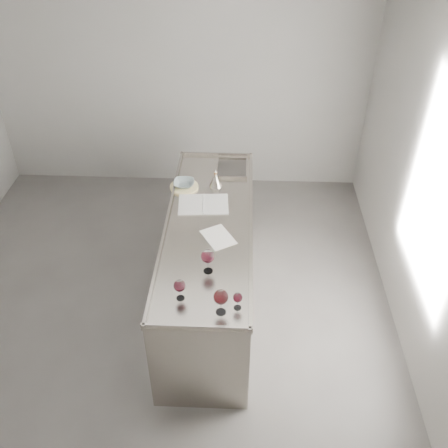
{
  "coord_description": "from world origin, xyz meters",
  "views": [
    {
      "loc": [
        0.79,
        -3.15,
        3.59
      ],
      "look_at": [
        0.64,
        0.19,
        1.02
      ],
      "focal_mm": 40.0,
      "sensor_mm": 36.0,
      "label": 1
    }
  ],
  "objects_px": {
    "wine_glass_small": "(238,298)",
    "counter": "(210,263)",
    "wine_glass_left": "(180,286)",
    "wine_glass_right": "(221,298)",
    "ceramic_bowl": "(184,184)",
    "wine_funnel": "(216,181)",
    "notebook": "(203,204)",
    "wine_glass_middle": "(208,257)"
  },
  "relations": [
    {
      "from": "counter",
      "to": "notebook",
      "type": "xyz_separation_m",
      "value": [
        -0.07,
        0.28,
        0.47
      ]
    },
    {
      "from": "wine_glass_small",
      "to": "notebook",
      "type": "distance_m",
      "value": 1.31
    },
    {
      "from": "notebook",
      "to": "ceramic_bowl",
      "type": "bearing_deg",
      "value": 122.5
    },
    {
      "from": "wine_glass_left",
      "to": "notebook",
      "type": "distance_m",
      "value": 1.19
    },
    {
      "from": "wine_glass_small",
      "to": "wine_glass_right",
      "type": "bearing_deg",
      "value": -158.39
    },
    {
      "from": "notebook",
      "to": "ceramic_bowl",
      "type": "height_order",
      "value": "ceramic_bowl"
    },
    {
      "from": "notebook",
      "to": "ceramic_bowl",
      "type": "relative_size",
      "value": 2.37
    },
    {
      "from": "wine_glass_small",
      "to": "wine_funnel",
      "type": "bearing_deg",
      "value": 98.83
    },
    {
      "from": "wine_glass_middle",
      "to": "wine_funnel",
      "type": "height_order",
      "value": "wine_glass_middle"
    },
    {
      "from": "counter",
      "to": "ceramic_bowl",
      "type": "relative_size",
      "value": 12.06
    },
    {
      "from": "wine_glass_left",
      "to": "ceramic_bowl",
      "type": "distance_m",
      "value": 1.48
    },
    {
      "from": "counter",
      "to": "wine_funnel",
      "type": "xyz_separation_m",
      "value": [
        0.03,
        0.6,
        0.53
      ]
    },
    {
      "from": "wine_glass_left",
      "to": "wine_glass_right",
      "type": "relative_size",
      "value": 0.83
    },
    {
      "from": "ceramic_bowl",
      "to": "wine_funnel",
      "type": "distance_m",
      "value": 0.31
    },
    {
      "from": "wine_glass_right",
      "to": "wine_glass_small",
      "type": "distance_m",
      "value": 0.13
    },
    {
      "from": "counter",
      "to": "wine_glass_right",
      "type": "distance_m",
      "value": 1.21
    },
    {
      "from": "notebook",
      "to": "wine_funnel",
      "type": "xyz_separation_m",
      "value": [
        0.1,
        0.32,
        0.05
      ]
    },
    {
      "from": "counter",
      "to": "wine_glass_middle",
      "type": "distance_m",
      "value": 0.87
    },
    {
      "from": "wine_glass_left",
      "to": "wine_glass_small",
      "type": "height_order",
      "value": "wine_glass_left"
    },
    {
      "from": "counter",
      "to": "ceramic_bowl",
      "type": "height_order",
      "value": "ceramic_bowl"
    },
    {
      "from": "wine_glass_middle",
      "to": "wine_glass_small",
      "type": "height_order",
      "value": "wine_glass_middle"
    },
    {
      "from": "notebook",
      "to": "counter",
      "type": "bearing_deg",
      "value": -80.34
    },
    {
      "from": "wine_glass_right",
      "to": "wine_glass_small",
      "type": "relative_size",
      "value": 1.48
    },
    {
      "from": "wine_funnel",
      "to": "wine_glass_right",
      "type": "bearing_deg",
      "value": -85.44
    },
    {
      "from": "wine_funnel",
      "to": "counter",
      "type": "bearing_deg",
      "value": -92.73
    },
    {
      "from": "counter",
      "to": "wine_funnel",
      "type": "height_order",
      "value": "wine_funnel"
    },
    {
      "from": "ceramic_bowl",
      "to": "wine_funnel",
      "type": "relative_size",
      "value": 1.07
    },
    {
      "from": "wine_glass_left",
      "to": "wine_funnel",
      "type": "height_order",
      "value": "wine_funnel"
    },
    {
      "from": "wine_glass_middle",
      "to": "wine_glass_small",
      "type": "bearing_deg",
      "value": -57.81
    },
    {
      "from": "wine_glass_left",
      "to": "wine_glass_small",
      "type": "bearing_deg",
      "value": -10.38
    },
    {
      "from": "wine_glass_left",
      "to": "notebook",
      "type": "bearing_deg",
      "value": 86.32
    },
    {
      "from": "counter",
      "to": "wine_glass_small",
      "type": "bearing_deg",
      "value": -74.44
    },
    {
      "from": "wine_glass_right",
      "to": "wine_glass_small",
      "type": "bearing_deg",
      "value": 21.61
    },
    {
      "from": "wine_glass_small",
      "to": "wine_funnel",
      "type": "height_order",
      "value": "wine_funnel"
    },
    {
      "from": "ceramic_bowl",
      "to": "wine_glass_middle",
      "type": "bearing_deg",
      "value": -74.97
    },
    {
      "from": "wine_funnel",
      "to": "ceramic_bowl",
      "type": "bearing_deg",
      "value": -172.28
    },
    {
      "from": "wine_glass_middle",
      "to": "notebook",
      "type": "relative_size",
      "value": 0.44
    },
    {
      "from": "wine_glass_middle",
      "to": "wine_funnel",
      "type": "xyz_separation_m",
      "value": [
        -0.01,
        1.21,
        -0.09
      ]
    },
    {
      "from": "counter",
      "to": "wine_glass_left",
      "type": "bearing_deg",
      "value": -98.96
    },
    {
      "from": "wine_glass_small",
      "to": "counter",
      "type": "bearing_deg",
      "value": 105.56
    },
    {
      "from": "wine_glass_middle",
      "to": "notebook",
      "type": "bearing_deg",
      "value": 96.79
    },
    {
      "from": "wine_glass_left",
      "to": "wine_glass_right",
      "type": "distance_m",
      "value": 0.33
    }
  ]
}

